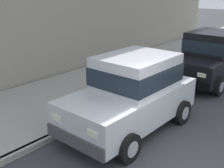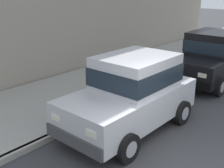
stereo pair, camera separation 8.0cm
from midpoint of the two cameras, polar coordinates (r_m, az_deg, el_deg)
curb at (r=7.43m, az=-8.20°, el=-8.49°), size 0.16×64.00×0.14m
sidewalk at (r=8.74m, az=-16.14°, el=-4.69°), size 3.60×64.00×0.14m
car_silver_hatchback at (r=7.11m, az=3.72°, el=-1.60°), size 1.98×3.81×1.88m
car_black_hatchback at (r=11.29m, az=18.72°, el=5.26°), size 1.99×3.82×1.88m
dog_tan at (r=9.72m, az=-3.76°, el=0.74°), size 0.37×0.72×0.49m
fire_hydrant at (r=10.63m, az=7.59°, el=2.52°), size 0.34×0.24×0.72m
building_facade at (r=12.99m, az=-3.26°, el=15.06°), size 0.50×20.00×5.14m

